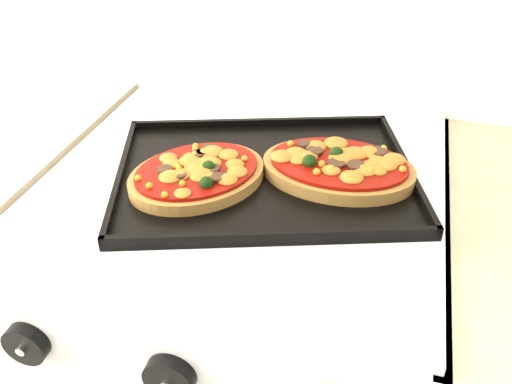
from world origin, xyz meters
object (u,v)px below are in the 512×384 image
(baking_tray, at_px, (265,173))
(stove, at_px, (247,372))
(pizza_left, at_px, (197,173))
(pizza_right, at_px, (338,166))

(baking_tray, bearing_deg, stove, 161.14)
(stove, xyz_separation_m, pizza_left, (-0.06, -0.05, 0.48))
(baking_tray, relative_size, pizza_right, 1.93)
(stove, distance_m, baking_tray, 0.47)
(stove, xyz_separation_m, baking_tray, (0.03, -0.00, 0.47))
(stove, relative_size, baking_tray, 2.11)
(baking_tray, height_order, pizza_left, pizza_left)
(stove, bearing_deg, pizza_right, 9.44)
(stove, relative_size, pizza_left, 4.46)
(baking_tray, height_order, pizza_right, pizza_right)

